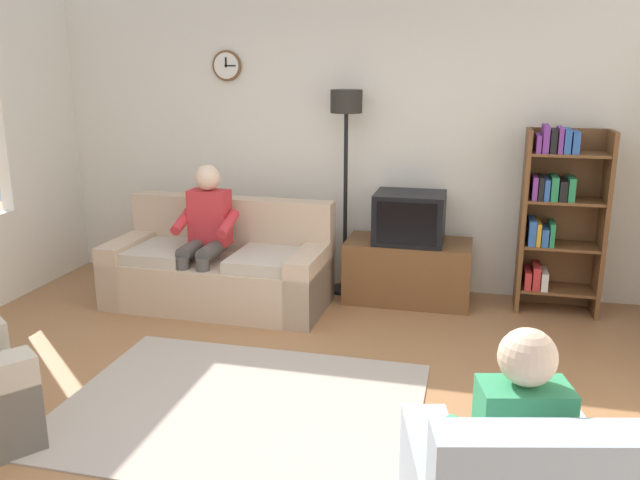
% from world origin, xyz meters
% --- Properties ---
extents(ground_plane, '(12.00, 12.00, 0.00)m').
position_xyz_m(ground_plane, '(0.00, 0.00, 0.00)').
color(ground_plane, '#9E6B42').
extents(back_wall_assembly, '(6.20, 0.17, 2.70)m').
position_xyz_m(back_wall_assembly, '(-0.00, 2.66, 1.35)').
color(back_wall_assembly, silver).
rests_on(back_wall_assembly, ground_plane).
extents(couch, '(1.92, 0.92, 0.90)m').
position_xyz_m(couch, '(-0.95, 1.78, 0.31)').
color(couch, tan).
rests_on(couch, ground_plane).
extents(tv_stand, '(1.10, 0.56, 0.55)m').
position_xyz_m(tv_stand, '(0.66, 2.25, 0.27)').
color(tv_stand, brown).
rests_on(tv_stand, ground_plane).
extents(tv, '(0.60, 0.49, 0.44)m').
position_xyz_m(tv, '(0.66, 2.23, 0.77)').
color(tv, black).
rests_on(tv, tv_stand).
extents(bookshelf, '(0.68, 0.36, 1.59)m').
position_xyz_m(bookshelf, '(1.88, 2.32, 0.85)').
color(bookshelf, brown).
rests_on(bookshelf, ground_plane).
extents(floor_lamp, '(0.28, 0.28, 1.85)m').
position_xyz_m(floor_lamp, '(0.06, 2.35, 1.45)').
color(floor_lamp, black).
rests_on(floor_lamp, ground_plane).
extents(area_rug, '(2.20, 1.70, 0.01)m').
position_xyz_m(area_rug, '(-0.13, 0.07, 0.01)').
color(area_rug, '#AD9E8E').
rests_on(area_rug, ground_plane).
extents(person_on_couch, '(0.52, 0.54, 1.24)m').
position_xyz_m(person_on_couch, '(-1.02, 1.67, 0.70)').
color(person_on_couch, red).
rests_on(person_on_couch, ground_plane).
extents(person_in_right_armchair, '(0.57, 0.59, 1.12)m').
position_xyz_m(person_in_right_armchair, '(1.41, -0.93, 0.60)').
color(person_in_right_armchair, '#338C59').
rests_on(person_in_right_armchair, ground_plane).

